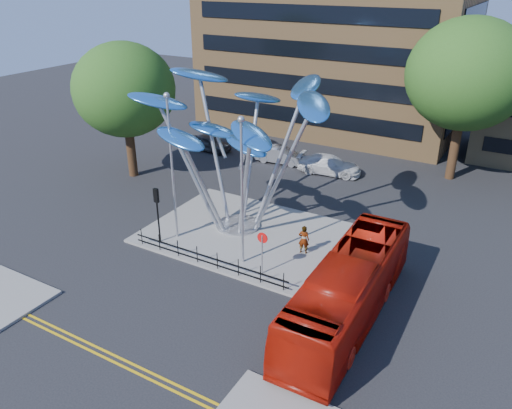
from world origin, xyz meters
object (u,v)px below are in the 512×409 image
Objects in this scene: tree_left at (124,90)px; parked_car_right at (329,165)px; leaf_sculpture at (237,122)px; street_lamp_left at (171,156)px; no_entry_sign_island at (262,246)px; pedestrian at (304,239)px; tree_right at (467,75)px; parked_car_mid at (281,155)px; street_lamp_right at (242,180)px; parked_car_left at (209,143)px; traffic_light_island at (157,204)px; red_bus at (348,289)px.

tree_left is 16.81m from parked_car_right.
leaf_sculpture is 2.51× the size of parked_car_right.
leaf_sculpture is at bearing -15.55° from tree_left.
tree_left is at bearing 145.62° from street_lamp_left.
tree_left is 18.35m from no_entry_sign_island.
tree_left is 5.98× the size of pedestrian.
tree_right reaches higher than no_entry_sign_island.
parked_car_mid is at bearing 43.19° from tree_left.
parked_car_mid is at bearing 114.18° from no_entry_sign_island.
tree_right reaches higher than leaf_sculpture.
street_lamp_right is (14.50, -7.00, -1.70)m from tree_left.
tree_right is 2.89× the size of parked_car_left.
no_entry_sign_island is at bearing -25.07° from tree_left.
traffic_light_island is 0.80× the size of parked_car_mid.
parked_car_mid is (7.10, 0.35, -0.01)m from parked_car_left.
tree_right reaches higher than street_lamp_left.
leaf_sculpture reaches higher than pedestrian.
street_lamp_right is at bearing 33.66° from pedestrian.
parked_car_right is (1.46, 11.47, -6.14)m from leaf_sculpture.
parked_car_right is (11.60, 0.15, 0.02)m from parked_car_left.
parked_car_left is (-19.40, 16.63, -0.89)m from red_bus.
parked_car_mid is (-13.11, -3.65, -7.33)m from tree_right.
traffic_light_island is at bearing -39.81° from tree_left.
parked_car_right is at bearing 114.18° from red_bus.
leaf_sculpture is 2.98× the size of parked_car_mid.
street_lamp_left reaches higher than street_lamp_right.
pedestrian is (-5.00, -16.43, -7.02)m from tree_right.
pedestrian is at bearing 134.22° from red_bus.
tree_left is 16.19m from street_lamp_right.
traffic_light_island is at bearing 8.88° from pedestrian.
parked_car_left is (-20.21, -4.00, -7.32)m from tree_right.
red_bus is (21.19, -8.63, -5.19)m from tree_left.
parked_car_mid is (-5.61, 15.35, -4.39)m from street_lamp_right.
red_bus reaches higher than parked_car_mid.
no_entry_sign_island is at bearing -161.36° from parked_car_mid.
pedestrian is (1.00, 3.05, -0.80)m from no_entry_sign_island.
parked_car_left is (-7.71, 14.50, -4.64)m from street_lamp_left.
no_entry_sign_island is 0.48× the size of parked_car_right.
tree_left reaches higher than parked_car_right.
tree_right is 2.84× the size of parked_car_mid.
tree_left is at bearing 154.93° from no_entry_sign_island.
leaf_sculpture is 7.83m from pedestrian.
traffic_light_island reaches higher than red_bus.
leaf_sculpture is at bearing 52.60° from street_lamp_left.
tree_right is 15.46m from parked_car_mid.
street_lamp_left is 5.10× the size of pedestrian.
red_bus is at bearing -10.33° from street_lamp_left.
street_lamp_right reaches higher than pedestrian.
street_lamp_left is 15.57m from parked_car_mid.
traffic_light_island is at bearing -154.08° from parked_car_left.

